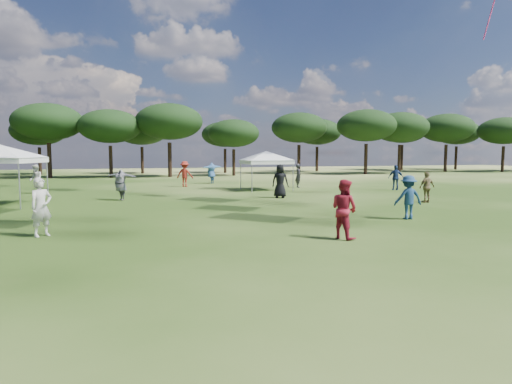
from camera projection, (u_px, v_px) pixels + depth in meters
tree_line at (158, 126)px, 46.90m from camera, size 108.78×17.63×7.77m
tent_left at (0, 147)px, 19.98m from camera, size 6.18×6.18×3.16m
tent_right at (266, 153)px, 28.48m from camera, size 5.99×5.99×2.90m
festival_crowd at (155, 183)px, 22.92m from camera, size 29.74×24.68×1.89m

